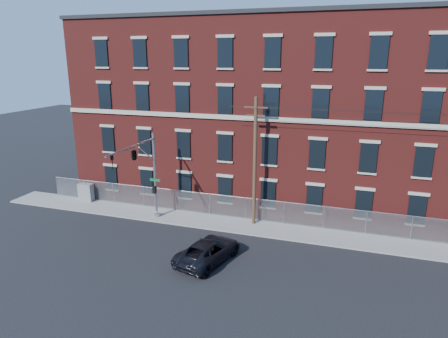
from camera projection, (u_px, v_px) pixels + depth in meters
The scene contains 8 objects.
ground at pixel (205, 252), 27.48m from camera, with size 140.00×140.00×0.00m, color black.
sidewalk at pixel (388, 245), 28.44m from camera, with size 65.00×3.00×0.12m, color gray.
mill_building at pixel (392, 114), 34.43m from camera, with size 55.30×14.32×16.30m.
chain_link_fence at pixel (389, 225), 29.36m from camera, with size 59.06×0.06×1.85m.
traffic_signal_mast at pixel (139, 162), 29.82m from camera, with size 0.90×6.75×7.00m.
utility_pole_near at pixel (255, 160), 30.57m from camera, with size 1.80×0.28×10.00m.
pickup_truck at pixel (208, 251), 26.11m from camera, with size 2.41×5.23×1.45m, color black.
utility_cabinet at pixel (86, 192), 36.74m from camera, with size 1.31×0.65×1.63m, color slate.
Camera 1 is at (8.99, -23.28, 12.90)m, focal length 32.14 mm.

